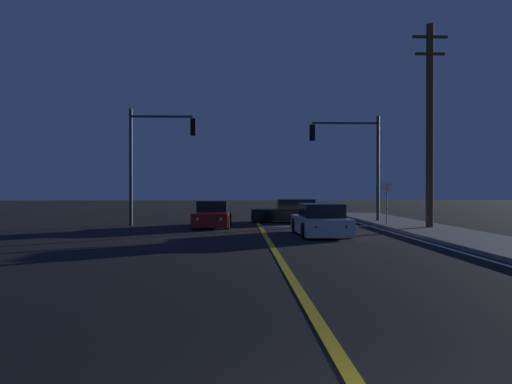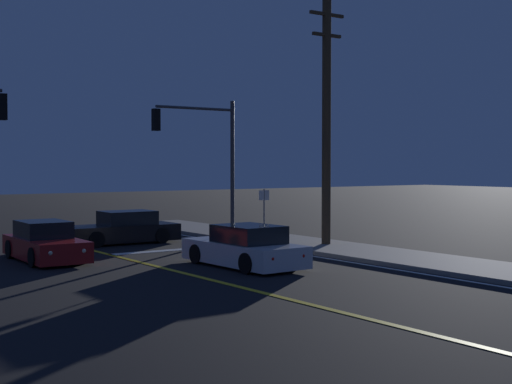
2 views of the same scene
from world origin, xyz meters
name	(u,v)px [view 2 (image 2 of 2)]	position (x,y,z in m)	size (l,w,h in m)	color
sidewalk_right	(503,272)	(7.59, 12.57, 0.07)	(3.20, 45.26, 0.15)	gray
lane_line_center	(303,303)	(0.00, 12.57, 0.01)	(0.20, 42.75, 0.01)	gold
lane_line_edge_right	(462,280)	(5.74, 12.57, 0.01)	(0.16, 42.75, 0.01)	white
stop_bar	(183,249)	(3.00, 23.64, 0.01)	(5.99, 0.50, 0.01)	white
car_distant_tail_black	(123,229)	(2.02, 26.95, 0.58)	(4.68, 1.98, 1.34)	black
car_mid_block_white	(245,248)	(2.32, 18.40, 0.58)	(2.07, 4.65, 1.34)	silver
car_following_oncoming_red	(45,244)	(-2.44, 23.47, 0.58)	(1.92, 4.44, 1.34)	maroon
traffic_signal_near_right	(206,147)	(5.42, 25.94, 4.03)	(3.96, 0.28, 6.05)	#38383D
utility_pole_right	(326,120)	(7.89, 20.92, 4.99)	(1.66, 0.35, 9.70)	#4C3823
street_sign_corner	(264,207)	(6.49, 23.14, 1.53)	(0.56, 0.12, 2.27)	slate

